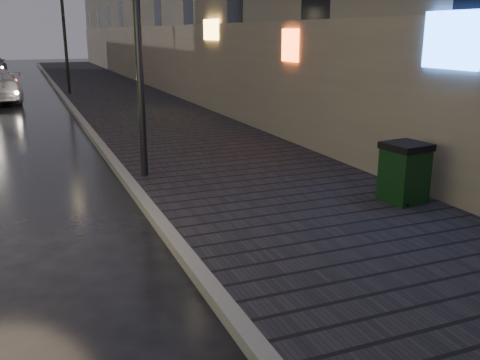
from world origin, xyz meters
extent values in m
cube|color=black|center=(3.90, 21.00, 0.07)|extent=(4.60, 58.00, 0.15)
cube|color=slate|center=(1.50, 21.00, 0.07)|extent=(0.20, 58.00, 0.15)
cylinder|color=black|center=(1.85, 6.00, 2.65)|extent=(0.14, 0.14, 5.00)
cylinder|color=black|center=(1.85, 22.00, 2.65)|extent=(0.14, 0.14, 5.00)
cube|color=black|center=(5.52, 2.65, 0.60)|extent=(0.69, 0.69, 0.90)
cube|color=black|center=(5.52, 2.65, 1.10)|extent=(0.74, 0.74, 0.11)
camera|label=1|loc=(-0.30, -4.30, 2.92)|focal=40.00mm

